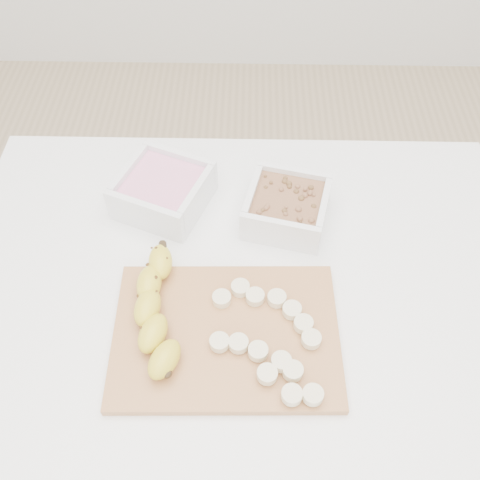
{
  "coord_description": "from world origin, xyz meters",
  "views": [
    {
      "loc": [
        0.01,
        -0.52,
        1.51
      ],
      "look_at": [
        0.0,
        0.03,
        0.81
      ],
      "focal_mm": 40.0,
      "sensor_mm": 36.0,
      "label": 1
    }
  ],
  "objects_px": {
    "bowl_granola": "(287,207)",
    "cutting_board": "(226,335)",
    "bowl_yogurt": "(163,190)",
    "banana": "(157,311)",
    "table": "(240,304)"
  },
  "relations": [
    {
      "from": "bowl_granola",
      "to": "cutting_board",
      "type": "bearing_deg",
      "value": -112.35
    },
    {
      "from": "bowl_yogurt",
      "to": "cutting_board",
      "type": "distance_m",
      "value": 0.31
    },
    {
      "from": "bowl_yogurt",
      "to": "banana",
      "type": "relative_size",
      "value": 0.85
    },
    {
      "from": "bowl_yogurt",
      "to": "banana",
      "type": "xyz_separation_m",
      "value": [
        0.02,
        -0.26,
        -0.0
      ]
    },
    {
      "from": "table",
      "to": "bowl_yogurt",
      "type": "distance_m",
      "value": 0.26
    },
    {
      "from": "bowl_yogurt",
      "to": "table",
      "type": "bearing_deg",
      "value": -48.36
    },
    {
      "from": "bowl_yogurt",
      "to": "banana",
      "type": "distance_m",
      "value": 0.26
    },
    {
      "from": "cutting_board",
      "to": "banana",
      "type": "relative_size",
      "value": 1.52
    },
    {
      "from": "table",
      "to": "cutting_board",
      "type": "height_order",
      "value": "cutting_board"
    },
    {
      "from": "table",
      "to": "banana",
      "type": "height_order",
      "value": "banana"
    },
    {
      "from": "table",
      "to": "cutting_board",
      "type": "distance_m",
      "value": 0.16
    },
    {
      "from": "bowl_granola",
      "to": "cutting_board",
      "type": "xyz_separation_m",
      "value": [
        -0.1,
        -0.25,
        -0.03
      ]
    },
    {
      "from": "banana",
      "to": "cutting_board",
      "type": "bearing_deg",
      "value": -9.34
    },
    {
      "from": "bowl_granola",
      "to": "banana",
      "type": "xyz_separation_m",
      "value": [
        -0.21,
        -0.22,
        0.0
      ]
    },
    {
      "from": "table",
      "to": "bowl_yogurt",
      "type": "xyz_separation_m",
      "value": [
        -0.15,
        0.16,
        0.13
      ]
    }
  ]
}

